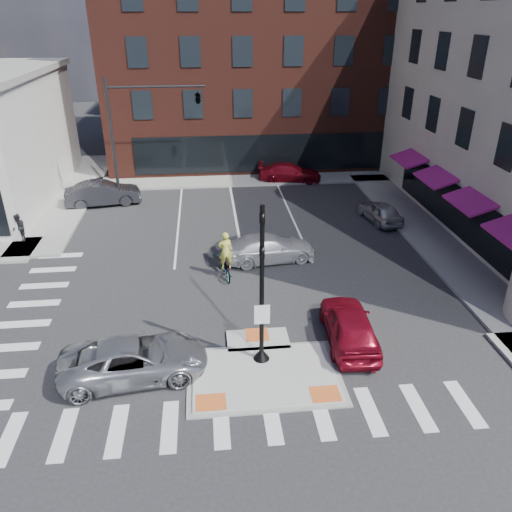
{
  "coord_description": "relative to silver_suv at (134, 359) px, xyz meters",
  "views": [
    {
      "loc": [
        -1.72,
        -14.24,
        11.61
      ],
      "look_at": [
        0.29,
        5.07,
        2.0
      ],
      "focal_mm": 35.0,
      "sensor_mm": 36.0,
      "label": 1
    }
  ],
  "objects": [
    {
      "name": "white_pickup",
      "position": [
        5.82,
        8.51,
        -0.02
      ],
      "size": [
        4.93,
        2.5,
        1.37
      ],
      "primitive_type": "imported",
      "rotation": [
        0.0,
        0.0,
        1.7
      ],
      "color": "silver",
      "rests_on": "ground"
    },
    {
      "name": "signal_pole",
      "position": [
        4.5,
        0.34,
        1.65
      ],
      "size": [
        0.6,
        0.6,
        5.98
      ],
      "color": "black",
      "rests_on": "refuge_island"
    },
    {
      "name": "pedestrian_a",
      "position": [
        -7.5,
        11.94,
        0.23
      ],
      "size": [
        0.96,
        0.96,
        1.58
      ],
      "primitive_type": "imported",
      "rotation": [
        0.0,
        0.0,
        -0.77
      ],
      "color": "black",
      "rests_on": "sidewalk_nw"
    },
    {
      "name": "mast_arm_signal",
      "position": [
        1.03,
        17.94,
        5.5
      ],
      "size": [
        6.1,
        2.24,
        8.0
      ],
      "color": "black",
      "rests_on": "ground"
    },
    {
      "name": "bg_car_dark",
      "position": [
        -4.0,
        17.73,
        0.08
      ],
      "size": [
        5.02,
        2.52,
        1.58
      ],
      "primitive_type": "imported",
      "rotation": [
        0.0,
        0.0,
        1.75
      ],
      "color": "#2A2A30",
      "rests_on": "ground"
    },
    {
      "name": "building_n",
      "position": [
        7.5,
        31.93,
        7.1
      ],
      "size": [
        24.4,
        18.4,
        15.5
      ],
      "color": "#4C1F17",
      "rests_on": "ground"
    },
    {
      "name": "bg_car_silver",
      "position": [
        13.2,
        13.05,
        -0.08
      ],
      "size": [
        2.1,
        3.9,
        1.26
      ],
      "primitive_type": "imported",
      "rotation": [
        0.0,
        0.0,
        3.31
      ],
      "color": "silver",
      "rests_on": "ground"
    },
    {
      "name": "silver_suv",
      "position": [
        0.0,
        0.0,
        0.0
      ],
      "size": [
        5.34,
        2.96,
        1.41
      ],
      "primitive_type": "imported",
      "rotation": [
        0.0,
        0.0,
        1.7
      ],
      "color": "#A4A6AB",
      "rests_on": "ground"
    },
    {
      "name": "ground",
      "position": [
        4.5,
        -0.06,
        -0.71
      ],
      "size": [
        120.0,
        120.0,
        0.0
      ],
      "primitive_type": "plane",
      "color": "#28282B",
      "rests_on": "ground"
    },
    {
      "name": "building_far_right",
      "position": [
        13.5,
        53.94,
        5.29
      ],
      "size": [
        12.0,
        12.0,
        12.0
      ],
      "primitive_type": "cube",
      "color": "brown",
      "rests_on": "ground"
    },
    {
      "name": "sidewalk_e",
      "position": [
        15.3,
        9.94,
        -0.63
      ],
      "size": [
        3.0,
        24.0,
        0.15
      ],
      "primitive_type": "cube",
      "color": "gray",
      "rests_on": "ground"
    },
    {
      "name": "sidewalk_n",
      "position": [
        7.5,
        21.94,
        -0.63
      ],
      "size": [
        26.0,
        3.0,
        0.15
      ],
      "primitive_type": "cube",
      "color": "gray",
      "rests_on": "ground"
    },
    {
      "name": "bg_car_red",
      "position": [
        9.03,
        21.44,
        -0.03
      ],
      "size": [
        4.9,
        2.59,
        1.35
      ],
      "primitive_type": "imported",
      "rotation": [
        0.0,
        0.0,
        1.42
      ],
      "color": "maroon",
      "rests_on": "ground"
    },
    {
      "name": "red_sedan",
      "position": [
        8.0,
        1.21,
        0.04
      ],
      "size": [
        2.04,
        4.5,
        1.5
      ],
      "primitive_type": "imported",
      "rotation": [
        0.0,
        0.0,
        3.08
      ],
      "color": "maroon",
      "rests_on": "ground"
    },
    {
      "name": "refuge_island",
      "position": [
        4.5,
        -0.32,
        -0.66
      ],
      "size": [
        5.4,
        4.65,
        0.13
      ],
      "color": "gray",
      "rests_on": "ground"
    },
    {
      "name": "building_far_left",
      "position": [
        0.5,
        51.94,
        4.29
      ],
      "size": [
        10.0,
        12.0,
        10.0
      ],
      "primitive_type": "cube",
      "color": "slate",
      "rests_on": "ground"
    },
    {
      "name": "cyclist",
      "position": [
        3.53,
        6.94,
        0.08
      ],
      "size": [
        0.89,
        1.94,
        2.33
      ],
      "rotation": [
        0.0,
        0.0,
        3.27
      ],
      "color": "#3F3F44",
      "rests_on": "ground"
    }
  ]
}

